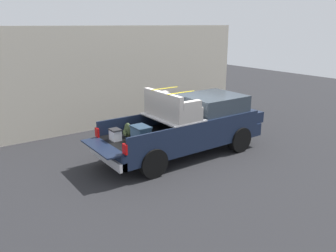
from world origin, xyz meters
The scene contains 4 objects.
ground_plane centered at (0.00, 0.00, 0.00)m, with size 40.00×40.00×0.00m, color #262628.
pickup_truck centered at (0.37, 0.00, 0.98)m, with size 6.05×2.06×2.23m.
building_facade centered at (0.23, 4.48, 2.07)m, with size 11.93×0.36×4.13m, color beige.
trash_can centered at (4.20, 3.06, 0.50)m, with size 0.60×0.60×0.98m.
Camera 1 is at (-6.54, -8.36, 4.20)m, focal length 36.27 mm.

